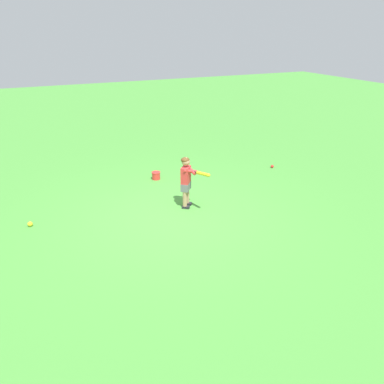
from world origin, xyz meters
name	(u,v)px	position (x,y,z in m)	size (l,w,h in m)	color
ground_plane	(173,216)	(0.00, 0.00, 0.00)	(40.00, 40.00, 0.00)	#479338
child_batter	(187,178)	(-0.43, -0.28, 0.65)	(0.40, 0.76, 1.08)	#232328
play_ball_near_batter	(30,224)	(2.61, -0.75, 0.05)	(0.10, 0.10, 0.10)	yellow
play_ball_behind_batter	(272,166)	(-3.46, -1.49, 0.04)	(0.08, 0.08, 0.08)	red
toy_bucket	(156,175)	(-0.36, -2.02, 0.10)	(0.22, 0.22, 0.19)	red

